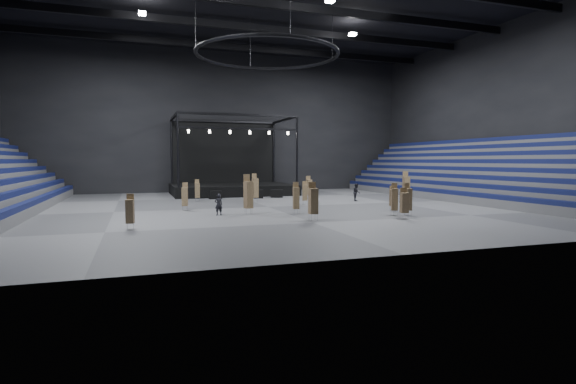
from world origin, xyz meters
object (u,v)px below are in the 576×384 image
object	(u,v)px
chair_stack_5	(296,198)
chair_stack_7	(313,200)
chair_stack_11	(393,197)
crew_member	(357,192)
chair_stack_9	(404,202)
chair_stack_0	(248,194)
chair_stack_1	(406,187)
chair_stack_2	(130,211)
flight_case_right	(277,194)
chair_stack_10	(255,187)
chair_stack_13	(197,190)
chair_stack_6	(185,196)
chair_stack_12	(305,192)
chair_stack_4	(408,199)
chair_stack_8	(309,187)
flight_case_mid	(257,194)
stage	(231,182)
man_center	(219,205)
flight_case_left	(215,195)
chair_stack_3	(394,199)

from	to	relation	value
chair_stack_5	chair_stack_7	xyz separation A→B (m)	(-0.20, -3.96, 0.12)
chair_stack_11	crew_member	bearing A→B (deg)	56.45
chair_stack_9	chair_stack_11	distance (m)	4.81
chair_stack_11	crew_member	world-z (taller)	chair_stack_11
chair_stack_0	chair_stack_11	distance (m)	11.60
chair_stack_1	chair_stack_2	bearing A→B (deg)	-152.08
flight_case_right	chair_stack_9	world-z (taller)	chair_stack_9
chair_stack_10	chair_stack_13	size ratio (longest dim) A/B	1.27
chair_stack_6	chair_stack_12	distance (m)	10.97
chair_stack_4	chair_stack_9	xyz separation A→B (m)	(-1.33, -1.56, -0.07)
chair_stack_0	chair_stack_8	size ratio (longest dim) A/B	1.25
chair_stack_2	chair_stack_5	size ratio (longest dim) A/B	0.87
flight_case_mid	chair_stack_0	distance (m)	14.27
flight_case_mid	chair_stack_9	distance (m)	20.29
stage	man_center	size ratio (longest dim) A/B	8.86
chair_stack_6	chair_stack_9	bearing A→B (deg)	-19.87
flight_case_right	chair_stack_5	world-z (taller)	chair_stack_5
flight_case_mid	chair_stack_10	world-z (taller)	chair_stack_10
chair_stack_11	chair_stack_4	bearing A→B (deg)	-125.68
chair_stack_0	chair_stack_10	xyz separation A→B (m)	(3.03, 9.70, -0.12)
chair_stack_6	chair_stack_8	world-z (taller)	chair_stack_8
chair_stack_8	chair_stack_10	bearing A→B (deg)	-168.45
man_center	crew_member	world-z (taller)	crew_member
chair_stack_1	chair_stack_5	distance (m)	12.95
flight_case_left	chair_stack_2	distance (m)	20.84
stage	chair_stack_4	xyz separation A→B (m)	(8.08, -25.30, -0.24)
chair_stack_5	chair_stack_12	distance (m)	7.17
chair_stack_11	chair_stack_10	bearing A→B (deg)	102.07
chair_stack_12	chair_stack_4	bearing A→B (deg)	-45.77
chair_stack_6	chair_stack_10	xyz separation A→B (m)	(7.27, 5.55, 0.24)
chair_stack_3	chair_stack_11	bearing A→B (deg)	82.00
chair_stack_10	stage	bearing A→B (deg)	77.75
chair_stack_13	man_center	size ratio (longest dim) A/B	1.38
chair_stack_1	chair_stack_10	world-z (taller)	chair_stack_1
chair_stack_7	man_center	xyz separation A→B (m)	(-5.50, 4.89, -0.56)
flight_case_right	chair_stack_3	distance (m)	18.17
chair_stack_13	man_center	distance (m)	11.95
flight_case_left	chair_stack_7	size ratio (longest dim) A/B	0.50
flight_case_right	chair_stack_11	xyz separation A→B (m)	(5.01, -15.30, 0.65)
chair_stack_0	chair_stack_2	xyz separation A→B (m)	(-8.29, -5.07, -0.43)
chair_stack_2	chair_stack_8	xyz separation A→B (m)	(17.61, 16.52, 0.17)
chair_stack_2	chair_stack_7	bearing A→B (deg)	12.16
chair_stack_0	crew_member	xyz separation A→B (m)	(12.84, 7.42, -0.65)
chair_stack_0	chair_stack_1	world-z (taller)	chair_stack_1
chair_stack_4	chair_stack_10	size ratio (longest dim) A/B	0.86
chair_stack_12	chair_stack_2	bearing A→B (deg)	-123.74
chair_stack_1	chair_stack_11	xyz separation A→B (m)	(-4.28, -4.72, -0.46)
chair_stack_3	chair_stack_7	size ratio (longest dim) A/B	0.92
chair_stack_7	chair_stack_13	distance (m)	17.72
flight_case_mid	chair_stack_0	size ratio (longest dim) A/B	0.46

